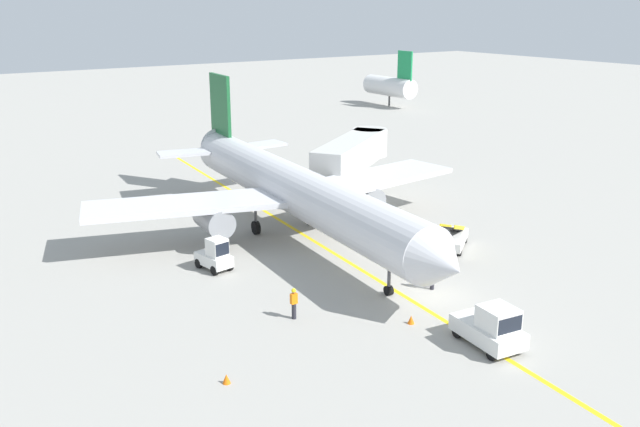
{
  "coord_description": "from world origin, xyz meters",
  "views": [
    {
      "loc": [
        -24.87,
        -26.3,
        15.78
      ],
      "look_at": [
        -0.66,
        9.87,
        2.5
      ],
      "focal_mm": 38.82,
      "sensor_mm": 36.0,
      "label": 1
    }
  ],
  "objects_px": {
    "ground_crew_marshaller": "(433,274)",
    "safety_cone_nose_right": "(411,320)",
    "baggage_tug_near_wing": "(215,256)",
    "safety_cone_nose_left": "(226,379)",
    "jet_bridge": "(355,152)",
    "ground_crew_wing_walker": "(294,302)",
    "belt_loader_forward_hold": "(453,238)",
    "airliner": "(292,188)",
    "pushback_tug": "(491,328)"
  },
  "relations": [
    {
      "from": "ground_crew_marshaller",
      "to": "safety_cone_nose_left",
      "type": "height_order",
      "value": "ground_crew_marshaller"
    },
    {
      "from": "pushback_tug",
      "to": "jet_bridge",
      "type": "bearing_deg",
      "value": 66.54
    },
    {
      "from": "safety_cone_nose_right",
      "to": "airliner",
      "type": "bearing_deg",
      "value": 81.19
    },
    {
      "from": "ground_crew_wing_walker",
      "to": "safety_cone_nose_left",
      "type": "xyz_separation_m",
      "value": [
        -5.81,
        -3.84,
        -0.69
      ]
    },
    {
      "from": "pushback_tug",
      "to": "belt_loader_forward_hold",
      "type": "relative_size",
      "value": 0.8
    },
    {
      "from": "pushback_tug",
      "to": "baggage_tug_near_wing",
      "type": "xyz_separation_m",
      "value": [
        -6.6,
        16.4,
        -0.07
      ]
    },
    {
      "from": "airliner",
      "to": "safety_cone_nose_right",
      "type": "relative_size",
      "value": 80.33
    },
    {
      "from": "baggage_tug_near_wing",
      "to": "belt_loader_forward_hold",
      "type": "bearing_deg",
      "value": -19.66
    },
    {
      "from": "jet_bridge",
      "to": "safety_cone_nose_left",
      "type": "height_order",
      "value": "jet_bridge"
    },
    {
      "from": "jet_bridge",
      "to": "ground_crew_wing_walker",
      "type": "height_order",
      "value": "jet_bridge"
    },
    {
      "from": "belt_loader_forward_hold",
      "to": "safety_cone_nose_left",
      "type": "bearing_deg",
      "value": -160.79
    },
    {
      "from": "airliner",
      "to": "jet_bridge",
      "type": "bearing_deg",
      "value": 33.44
    },
    {
      "from": "safety_cone_nose_left",
      "to": "airliner",
      "type": "bearing_deg",
      "value": 50.16
    },
    {
      "from": "baggage_tug_near_wing",
      "to": "ground_crew_wing_walker",
      "type": "height_order",
      "value": "baggage_tug_near_wing"
    },
    {
      "from": "airliner",
      "to": "safety_cone_nose_left",
      "type": "xyz_separation_m",
      "value": [
        -12.89,
        -15.45,
        -3.2
      ]
    },
    {
      "from": "airliner",
      "to": "pushback_tug",
      "type": "distance_m",
      "value": 19.61
    },
    {
      "from": "airliner",
      "to": "ground_crew_marshaller",
      "type": "distance_m",
      "value": 13.08
    },
    {
      "from": "belt_loader_forward_hold",
      "to": "baggage_tug_near_wing",
      "type": "bearing_deg",
      "value": 160.34
    },
    {
      "from": "airliner",
      "to": "ground_crew_marshaller",
      "type": "relative_size",
      "value": 20.79
    },
    {
      "from": "safety_cone_nose_left",
      "to": "safety_cone_nose_right",
      "type": "bearing_deg",
      "value": -0.04
    },
    {
      "from": "airliner",
      "to": "belt_loader_forward_hold",
      "type": "height_order",
      "value": "airliner"
    },
    {
      "from": "airliner",
      "to": "belt_loader_forward_hold",
      "type": "xyz_separation_m",
      "value": [
        7.43,
        -8.37,
        -2.64
      ]
    },
    {
      "from": "baggage_tug_near_wing",
      "to": "airliner",
      "type": "bearing_deg",
      "value": 22.17
    },
    {
      "from": "safety_cone_nose_right",
      "to": "jet_bridge",
      "type": "bearing_deg",
      "value": 59.95
    },
    {
      "from": "baggage_tug_near_wing",
      "to": "jet_bridge",
      "type": "bearing_deg",
      "value": 29.06
    },
    {
      "from": "safety_cone_nose_right",
      "to": "pushback_tug",
      "type": "bearing_deg",
      "value": -69.15
    },
    {
      "from": "airliner",
      "to": "ground_crew_marshaller",
      "type": "xyz_separation_m",
      "value": [
        1.55,
        -12.74,
        -2.51
      ]
    },
    {
      "from": "safety_cone_nose_right",
      "to": "belt_loader_forward_hold",
      "type": "bearing_deg",
      "value": 35.81
    },
    {
      "from": "airliner",
      "to": "safety_cone_nose_right",
      "type": "distance_m",
      "value": 15.97
    },
    {
      "from": "ground_crew_wing_walker",
      "to": "safety_cone_nose_left",
      "type": "relative_size",
      "value": 3.86
    },
    {
      "from": "jet_bridge",
      "to": "safety_cone_nose_left",
      "type": "xyz_separation_m",
      "value": [
        -23.48,
        -22.45,
        -3.32
      ]
    },
    {
      "from": "ground_crew_marshaller",
      "to": "baggage_tug_near_wing",
      "type": "bearing_deg",
      "value": 132.97
    },
    {
      "from": "airliner",
      "to": "belt_loader_forward_hold",
      "type": "distance_m",
      "value": 11.5
    },
    {
      "from": "safety_cone_nose_right",
      "to": "safety_cone_nose_left",
      "type": "bearing_deg",
      "value": 179.96
    },
    {
      "from": "ground_crew_marshaller",
      "to": "ground_crew_wing_walker",
      "type": "relative_size",
      "value": 1.0
    },
    {
      "from": "jet_bridge",
      "to": "ground_crew_wing_walker",
      "type": "distance_m",
      "value": 25.79
    },
    {
      "from": "jet_bridge",
      "to": "belt_loader_forward_hold",
      "type": "distance_m",
      "value": 15.93
    },
    {
      "from": "ground_crew_marshaller",
      "to": "safety_cone_nose_right",
      "type": "distance_m",
      "value": 4.84
    },
    {
      "from": "belt_loader_forward_hold",
      "to": "ground_crew_marshaller",
      "type": "height_order",
      "value": "belt_loader_forward_hold"
    },
    {
      "from": "pushback_tug",
      "to": "ground_crew_wing_walker",
      "type": "height_order",
      "value": "pushback_tug"
    },
    {
      "from": "belt_loader_forward_hold",
      "to": "ground_crew_marshaller",
      "type": "bearing_deg",
      "value": -143.35
    },
    {
      "from": "jet_bridge",
      "to": "belt_loader_forward_hold",
      "type": "height_order",
      "value": "jet_bridge"
    },
    {
      "from": "baggage_tug_near_wing",
      "to": "belt_loader_forward_hold",
      "type": "xyz_separation_m",
      "value": [
        14.91,
        -5.32,
        -0.15
      ]
    },
    {
      "from": "airliner",
      "to": "jet_bridge",
      "type": "height_order",
      "value": "airliner"
    },
    {
      "from": "pushback_tug",
      "to": "safety_cone_nose_left",
      "type": "height_order",
      "value": "pushback_tug"
    },
    {
      "from": "ground_crew_wing_walker",
      "to": "jet_bridge",
      "type": "bearing_deg",
      "value": 46.48
    },
    {
      "from": "baggage_tug_near_wing",
      "to": "safety_cone_nose_left",
      "type": "height_order",
      "value": "baggage_tug_near_wing"
    },
    {
      "from": "belt_loader_forward_hold",
      "to": "ground_crew_wing_walker",
      "type": "xyz_separation_m",
      "value": [
        -14.51,
        -3.24,
        0.13
      ]
    },
    {
      "from": "baggage_tug_near_wing",
      "to": "safety_cone_nose_left",
      "type": "bearing_deg",
      "value": -113.56
    },
    {
      "from": "jet_bridge",
      "to": "ground_crew_marshaller",
      "type": "height_order",
      "value": "jet_bridge"
    }
  ]
}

